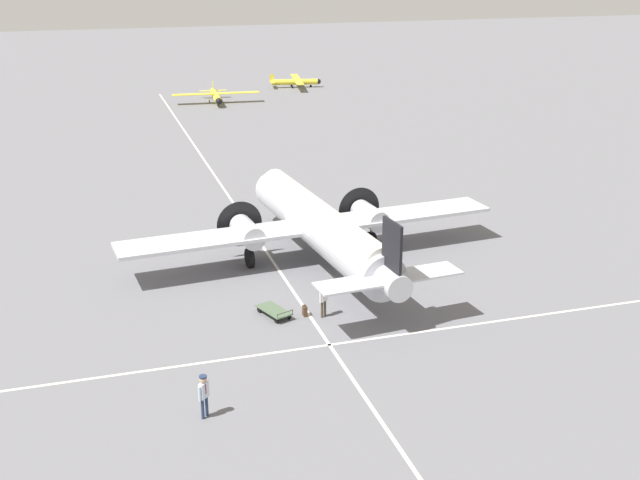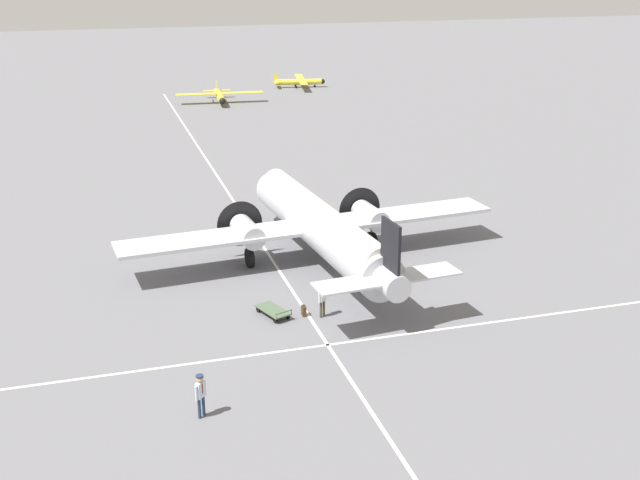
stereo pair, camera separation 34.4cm
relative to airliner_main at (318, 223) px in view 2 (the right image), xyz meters
The scene contains 10 objects.
ground_plane 2.41m from the airliner_main, ahead, with size 300.00×300.00×0.00m, color slate.
apron_line_eastwest 3.39m from the airliner_main, 81.46° to the right, with size 120.00×0.16×0.01m.
apron_line_northsouth 10.06m from the airliner_main, ahead, with size 0.16×120.00×0.01m.
airliner_main is the anchor object (origin of this frame).
crew_foreground 16.57m from the airliner_main, 31.79° to the right, with size 0.45×0.47×1.79m.
passenger_boarding 7.20m from the airliner_main, 14.43° to the right, with size 0.41×0.49×1.75m.
suitcase_near_door 7.32m from the airliner_main, 21.83° to the right, with size 0.37×0.18×0.55m.
baggage_cart 7.60m from the airliner_main, 33.56° to the right, with size 2.17×1.55×0.56m.
light_aircraft_distant 61.57m from the airliner_main, 165.85° to the left, with size 8.93×6.71×1.76m.
light_aircraft_taxiing 51.72m from the airliner_main, behind, with size 7.48×10.07×1.94m.
Camera 2 is at (40.32, -11.88, 16.79)m, focal length 45.00 mm.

